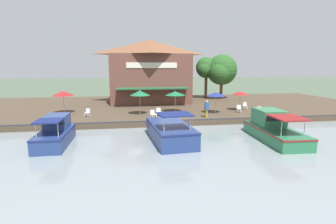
{
  "coord_description": "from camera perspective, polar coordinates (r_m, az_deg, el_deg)",
  "views": [
    {
      "loc": [
        23.55,
        -4.1,
        5.63
      ],
      "look_at": [
        -1.0,
        -0.29,
        1.3
      ],
      "focal_mm": 28.0,
      "sensor_mm": 36.0,
      "label": 1
    }
  ],
  "objects": [
    {
      "name": "person_near_entrance",
      "position": [
        26.22,
        8.44,
        1.14
      ],
      "size": [
        0.49,
        0.49,
        1.73
      ],
      "color": "gold",
      "rests_on": "quay_deck"
    },
    {
      "name": "motorboat_mid_row",
      "position": [
        22.12,
        21.35,
        -3.3
      ],
      "size": [
        7.58,
        2.66,
        2.21
      ],
      "color": "#287047",
      "rests_on": "river_water"
    },
    {
      "name": "patio_umbrella_by_entrance",
      "position": [
        30.41,
        -21.89,
        3.79
      ],
      "size": [
        2.28,
        2.28,
        2.47
      ],
      "color": "#B7B7B7",
      "rests_on": "quay_deck"
    },
    {
      "name": "ground_plane",
      "position": [
        24.55,
        1.03,
        -3.37
      ],
      "size": [
        220.0,
        220.0,
        0.0
      ],
      "primitive_type": "plane",
      "color": "#4C5B47"
    },
    {
      "name": "tree_upstream_bank",
      "position": [
        42.04,
        8.24,
        9.38
      ],
      "size": [
        3.48,
        3.31,
        6.51
      ],
      "color": "brown",
      "rests_on": "quay_deck"
    },
    {
      "name": "cafe_chair_far_corner_seat",
      "position": [
        29.3,
        19.33,
        0.39
      ],
      "size": [
        0.46,
        0.46,
        0.85
      ],
      "color": "white",
      "rests_on": "quay_deck"
    },
    {
      "name": "waterfront_restaurant",
      "position": [
        37.48,
        -4.03,
        8.9
      ],
      "size": [
        9.14,
        11.32,
        8.68
      ],
      "color": "brown",
      "rests_on": "quay_deck"
    },
    {
      "name": "cafe_chair_beside_entrance",
      "position": [
        26.85,
        -2.08,
        0.12
      ],
      "size": [
        0.48,
        0.48,
        0.85
      ],
      "color": "white",
      "rests_on": "quay_deck"
    },
    {
      "name": "motorboat_fourth_along",
      "position": [
        20.39,
        -0.02,
        -3.89
      ],
      "size": [
        7.36,
        3.17,
        2.34
      ],
      "color": "navy",
      "rests_on": "river_water"
    },
    {
      "name": "patio_umbrella_far_corner",
      "position": [
        27.75,
        -6.16,
        4.14
      ],
      "size": [
        2.12,
        2.12,
        2.57
      ],
      "color": "#B7B7B7",
      "rests_on": "quay_deck"
    },
    {
      "name": "cafe_chair_back_row_seat",
      "position": [
        29.87,
        15.2,
        0.77
      ],
      "size": [
        0.49,
        0.49,
        0.85
      ],
      "color": "white",
      "rests_on": "quay_deck"
    },
    {
      "name": "cafe_chair_mid_patio",
      "position": [
        25.51,
        -3.29,
        -0.41
      ],
      "size": [
        0.58,
        0.58,
        0.85
      ],
      "color": "white",
      "rests_on": "quay_deck"
    },
    {
      "name": "cafe_chair_under_first_umbrella",
      "position": [
        32.44,
        16.39,
        1.42
      ],
      "size": [
        0.49,
        0.49,
        0.85
      ],
      "color": "white",
      "rests_on": "quay_deck"
    },
    {
      "name": "cafe_chair_facing_river",
      "position": [
        27.63,
        -17.14,
        -0.04
      ],
      "size": [
        0.58,
        0.58,
        0.85
      ],
      "color": "white",
      "rests_on": "quay_deck"
    },
    {
      "name": "tree_behind_restaurant",
      "position": [
        41.97,
        11.5,
        8.8
      ],
      "size": [
        4.96,
        4.73,
        6.87
      ],
      "color": "brown",
      "rests_on": "quay_deck"
    },
    {
      "name": "patio_umbrella_back_row",
      "position": [
        28.85,
        10.4,
        3.87
      ],
      "size": [
        2.1,
        2.1,
        2.34
      ],
      "color": "#B7B7B7",
      "rests_on": "quay_deck"
    },
    {
      "name": "motorboat_far_downstream",
      "position": [
        20.92,
        -23.04,
        -4.15
      ],
      "size": [
        5.75,
        1.98,
        2.05
      ],
      "color": "navy",
      "rests_on": "river_water"
    },
    {
      "name": "patio_umbrella_near_quay_edge",
      "position": [
        31.28,
        15.48,
        4.0
      ],
      "size": [
        1.89,
        1.89,
        2.25
      ],
      "color": "#B7B7B7",
      "rests_on": "quay_deck"
    },
    {
      "name": "patio_umbrella_mid_patio_right",
      "position": [
        29.05,
        1.59,
        4.08
      ],
      "size": [
        2.23,
        2.23,
        2.34
      ],
      "color": "#B7B7B7",
      "rests_on": "quay_deck"
    },
    {
      "name": "quay_edge_fender",
      "position": [
        24.51,
        1.0,
        -1.84
      ],
      "size": [
        0.2,
        50.4,
        0.1
      ],
      "primitive_type": "cube",
      "color": "#2D2D33",
      "rests_on": "quay_deck"
    },
    {
      "name": "quay_deck",
      "position": [
        35.19,
        -2.03,
        1.17
      ],
      "size": [
        22.0,
        56.0,
        0.6
      ],
      "primitive_type": "cube",
      "color": "#4C3D2D",
      "rests_on": "ground"
    }
  ]
}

